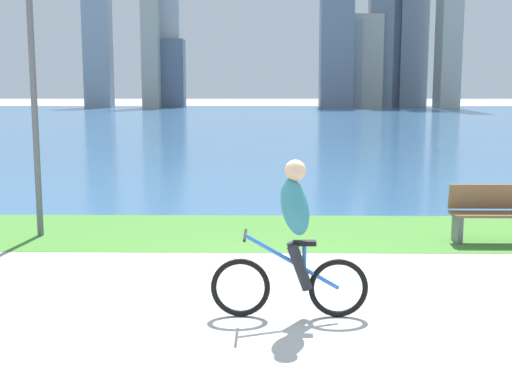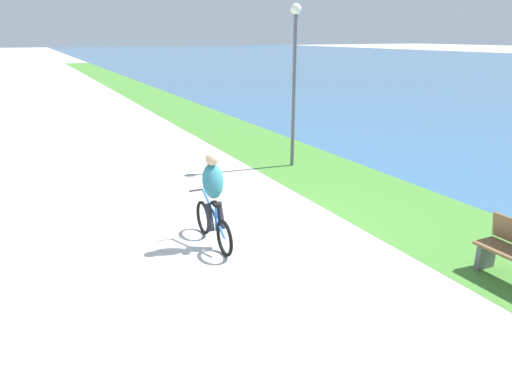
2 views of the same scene
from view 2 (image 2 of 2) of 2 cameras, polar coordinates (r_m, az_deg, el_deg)
name	(u,v)px [view 2 (image 2 of 2)]	position (r m, az deg, el deg)	size (l,w,h in m)	color
ground_plane	(245,233)	(8.75, -1.32, -5.06)	(300.00, 300.00, 0.00)	#B2AFA8
grass_strip_bayside	(393,204)	(10.62, 16.31, -1.46)	(120.00, 2.93, 0.01)	#478433
cyclist_lead	(213,200)	(8.03, -5.23, -0.97)	(1.65, 0.52, 1.67)	black
lamppost_tall	(294,64)	(12.89, 4.70, 15.19)	(0.28, 0.28, 4.27)	#595960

